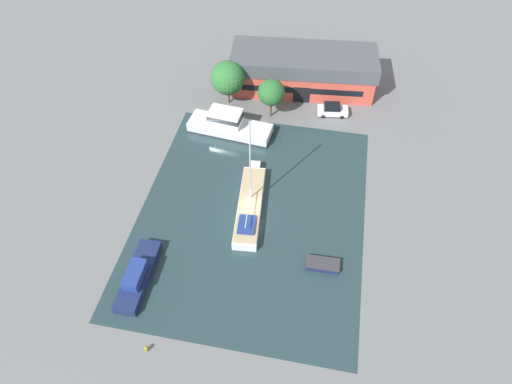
% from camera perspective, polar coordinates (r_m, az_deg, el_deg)
% --- Properties ---
extents(ground_plane, '(440.00, 440.00, 0.00)m').
position_cam_1_polar(ground_plane, '(53.19, -0.50, -2.66)').
color(ground_plane, slate).
extents(water_canal, '(25.81, 32.73, 0.01)m').
position_cam_1_polar(water_canal, '(53.19, -0.50, -2.66)').
color(water_canal, '#23383D').
rests_on(water_canal, ground).
extents(warehouse_building, '(21.74, 9.79, 5.74)m').
position_cam_1_polar(warehouse_building, '(69.93, 5.91, 14.92)').
color(warehouse_building, '#C64C3D').
rests_on(warehouse_building, ground).
extents(quay_tree_near_building, '(4.81, 4.81, 6.62)m').
position_cam_1_polar(quay_tree_near_building, '(65.81, -3.56, 14.05)').
color(quay_tree_near_building, brown).
rests_on(quay_tree_near_building, ground).
extents(quay_tree_by_water, '(3.68, 3.68, 5.90)m').
position_cam_1_polar(quay_tree_by_water, '(63.27, 1.92, 12.34)').
color(quay_tree_by_water, brown).
rests_on(quay_tree_by_water, ground).
extents(parked_car, '(4.46, 2.35, 1.79)m').
position_cam_1_polar(parked_car, '(66.26, 9.53, 10.12)').
color(parked_car, silver).
rests_on(parked_car, ground).
extents(sailboat_moored, '(3.75, 13.07, 12.57)m').
position_cam_1_polar(sailboat_moored, '(53.13, -0.76, -1.64)').
color(sailboat_moored, white).
rests_on(sailboat_moored, water_canal).
extents(motor_cruiser, '(11.72, 4.76, 3.49)m').
position_cam_1_polar(motor_cruiser, '(62.39, -3.44, 8.38)').
color(motor_cruiser, silver).
rests_on(motor_cruiser, water_canal).
extents(small_dinghy, '(3.59, 1.77, 0.67)m').
position_cam_1_polar(small_dinghy, '(49.23, 8.33, -8.96)').
color(small_dinghy, '#19234C').
rests_on(small_dinghy, water_canal).
extents(cabin_boat, '(2.46, 8.48, 2.10)m').
position_cam_1_polar(cabin_boat, '(49.08, -14.58, -10.07)').
color(cabin_boat, '#19234C').
rests_on(cabin_boat, water_canal).
extents(mooring_bollard, '(0.36, 0.36, 0.69)m').
position_cam_1_polar(mooring_bollard, '(45.67, -13.53, -18.51)').
color(mooring_bollard, olive).
rests_on(mooring_bollard, ground).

